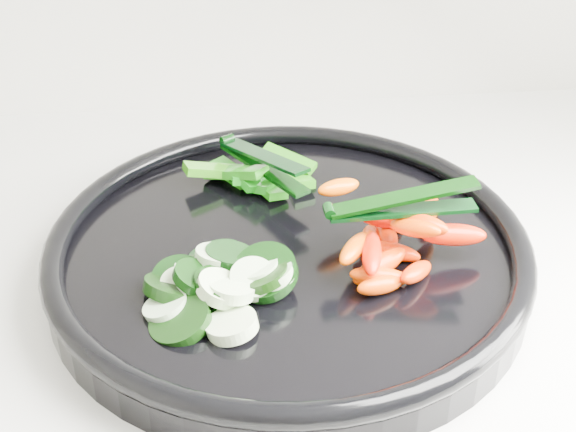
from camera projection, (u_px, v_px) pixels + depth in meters
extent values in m
cylinder|color=black|center=(288.00, 261.00, 0.63)|extent=(0.47, 0.47, 0.02)
torus|color=black|center=(288.00, 242.00, 0.62)|extent=(0.47, 0.47, 0.02)
cylinder|color=black|center=(180.00, 321.00, 0.54)|extent=(0.06, 0.06, 0.03)
cylinder|color=#CFECBD|center=(166.00, 307.00, 0.56)|extent=(0.04, 0.04, 0.02)
cylinder|color=black|center=(175.00, 289.00, 0.57)|extent=(0.06, 0.06, 0.03)
cylinder|color=#D4F8C6|center=(195.00, 275.00, 0.59)|extent=(0.04, 0.05, 0.02)
cylinder|color=black|center=(179.00, 280.00, 0.58)|extent=(0.05, 0.05, 0.02)
cylinder|color=beige|center=(183.00, 288.00, 0.57)|extent=(0.04, 0.04, 0.02)
cylinder|color=black|center=(230.00, 322.00, 0.54)|extent=(0.04, 0.04, 0.02)
cylinder|color=#E1F4C3|center=(232.00, 326.00, 0.54)|extent=(0.04, 0.04, 0.02)
cylinder|color=black|center=(215.00, 258.00, 0.60)|extent=(0.05, 0.05, 0.02)
cylinder|color=beige|center=(227.00, 271.00, 0.59)|extent=(0.03, 0.03, 0.02)
cylinder|color=black|center=(200.00, 271.00, 0.59)|extent=(0.05, 0.05, 0.01)
cylinder|color=beige|center=(200.00, 282.00, 0.58)|extent=(0.04, 0.04, 0.01)
cylinder|color=black|center=(201.00, 284.00, 0.58)|extent=(0.04, 0.04, 0.01)
cylinder|color=beige|center=(192.00, 280.00, 0.58)|extent=(0.05, 0.05, 0.02)
cylinder|color=black|center=(192.00, 283.00, 0.58)|extent=(0.05, 0.06, 0.03)
cylinder|color=beige|center=(202.00, 281.00, 0.58)|extent=(0.05, 0.05, 0.02)
cylinder|color=black|center=(264.00, 277.00, 0.57)|extent=(0.05, 0.05, 0.03)
cylinder|color=beige|center=(273.00, 276.00, 0.57)|extent=(0.04, 0.04, 0.02)
cylinder|color=black|center=(230.00, 256.00, 0.59)|extent=(0.05, 0.05, 0.02)
cylinder|color=beige|center=(217.00, 257.00, 0.59)|extent=(0.05, 0.05, 0.02)
cylinder|color=black|center=(199.00, 278.00, 0.57)|extent=(0.05, 0.05, 0.03)
cylinder|color=beige|center=(220.00, 288.00, 0.56)|extent=(0.05, 0.05, 0.03)
cylinder|color=black|center=(265.00, 272.00, 0.57)|extent=(0.05, 0.05, 0.03)
cylinder|color=beige|center=(253.00, 279.00, 0.57)|extent=(0.05, 0.05, 0.03)
cylinder|color=black|center=(268.00, 270.00, 0.57)|extent=(0.05, 0.05, 0.02)
cylinder|color=beige|center=(257.00, 269.00, 0.57)|extent=(0.04, 0.04, 0.02)
cylinder|color=black|center=(222.00, 285.00, 0.56)|extent=(0.05, 0.05, 0.02)
cylinder|color=#D3EDBD|center=(231.00, 289.00, 0.56)|extent=(0.05, 0.05, 0.02)
ellipsoid|color=#EF2F00|center=(379.00, 266.00, 0.59)|extent=(0.05, 0.04, 0.03)
ellipsoid|color=#FF3000|center=(379.00, 277.00, 0.58)|extent=(0.05, 0.02, 0.02)
ellipsoid|color=#FF2D00|center=(386.00, 236.00, 0.62)|extent=(0.02, 0.05, 0.03)
ellipsoid|color=#EF3100|center=(416.00, 272.00, 0.58)|extent=(0.04, 0.04, 0.02)
ellipsoid|color=#EF3900|center=(370.00, 238.00, 0.62)|extent=(0.02, 0.04, 0.02)
ellipsoid|color=#E63800|center=(380.00, 285.00, 0.57)|extent=(0.04, 0.03, 0.02)
ellipsoid|color=#FE2200|center=(395.00, 251.00, 0.60)|extent=(0.04, 0.03, 0.02)
ellipsoid|color=#FF3400|center=(429.00, 209.00, 0.65)|extent=(0.04, 0.05, 0.02)
ellipsoid|color=#E14700|center=(397.00, 213.00, 0.65)|extent=(0.02, 0.04, 0.02)
ellipsoid|color=#FF6600|center=(354.00, 248.00, 0.58)|extent=(0.04, 0.05, 0.02)
ellipsoid|color=#DB4100|center=(425.00, 216.00, 0.62)|extent=(0.04, 0.05, 0.03)
ellipsoid|color=#FD1300|center=(372.00, 254.00, 0.58)|extent=(0.03, 0.05, 0.02)
ellipsoid|color=#F81A00|center=(381.00, 219.00, 0.62)|extent=(0.04, 0.02, 0.02)
ellipsoid|color=#FF1B00|center=(453.00, 235.00, 0.60)|extent=(0.06, 0.02, 0.02)
ellipsoid|color=#FD5700|center=(415.00, 228.00, 0.58)|extent=(0.04, 0.04, 0.02)
ellipsoid|color=#FF6800|center=(339.00, 187.00, 0.63)|extent=(0.04, 0.03, 0.02)
ellipsoid|color=#FF2100|center=(418.00, 224.00, 0.59)|extent=(0.05, 0.04, 0.02)
cube|color=#0B720A|center=(275.00, 180.00, 0.70)|extent=(0.05, 0.06, 0.02)
cube|color=#10720A|center=(269.00, 182.00, 0.70)|extent=(0.06, 0.05, 0.03)
cube|color=#28730A|center=(294.00, 177.00, 0.70)|extent=(0.03, 0.06, 0.02)
cube|color=#0F700A|center=(268.00, 187.00, 0.69)|extent=(0.03, 0.05, 0.01)
cube|color=#22720A|center=(232.00, 173.00, 0.71)|extent=(0.04, 0.05, 0.01)
cube|color=#0A720D|center=(237.00, 174.00, 0.71)|extent=(0.03, 0.06, 0.03)
cube|color=#0E6109|center=(236.00, 172.00, 0.69)|extent=(0.06, 0.05, 0.03)
cube|color=#1F6D0A|center=(214.00, 170.00, 0.69)|extent=(0.05, 0.03, 0.02)
cube|color=#0D6709|center=(288.00, 160.00, 0.71)|extent=(0.05, 0.04, 0.02)
cylinder|color=black|center=(329.00, 211.00, 0.58)|extent=(0.01, 0.01, 0.01)
cube|color=black|center=(403.00, 210.00, 0.59)|extent=(0.11, 0.02, 0.00)
cube|color=black|center=(404.00, 197.00, 0.58)|extent=(0.11, 0.02, 0.02)
cylinder|color=black|center=(227.00, 139.00, 0.72)|extent=(0.01, 0.01, 0.01)
cube|color=black|center=(263.00, 168.00, 0.69)|extent=(0.07, 0.10, 0.00)
cube|color=black|center=(263.00, 156.00, 0.68)|extent=(0.07, 0.10, 0.02)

